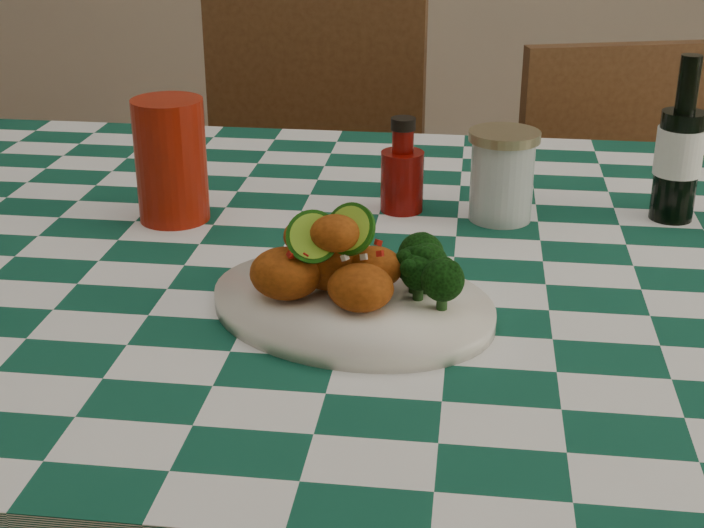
% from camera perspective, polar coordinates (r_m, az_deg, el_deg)
% --- Properties ---
extents(dining_table, '(1.66, 1.06, 0.79)m').
position_cam_1_polar(dining_table, '(1.36, 0.80, -14.76)').
color(dining_table, '#0F4835').
rests_on(dining_table, ground).
extents(plate, '(0.37, 0.33, 0.02)m').
position_cam_1_polar(plate, '(1.01, -0.00, -2.40)').
color(plate, white).
rests_on(plate, dining_table).
extents(fried_chicken_pile, '(0.14, 0.10, 0.09)m').
position_cam_1_polar(fried_chicken_pile, '(0.99, -0.90, 0.45)').
color(fried_chicken_pile, '#A64610').
rests_on(fried_chicken_pile, plate).
extents(broccoli_side, '(0.07, 0.07, 0.05)m').
position_cam_1_polar(broccoli_side, '(1.00, 4.42, -0.45)').
color(broccoli_side, black).
rests_on(broccoli_side, plate).
extents(red_tumbler, '(0.10, 0.10, 0.16)m').
position_cam_1_polar(red_tumbler, '(1.26, -10.49, 5.94)').
color(red_tumbler, maroon).
rests_on(red_tumbler, dining_table).
extents(ketchup_bottle, '(0.07, 0.07, 0.12)m').
position_cam_1_polar(ketchup_bottle, '(1.28, 2.95, 5.78)').
color(ketchup_bottle, '#700905').
rests_on(ketchup_bottle, dining_table).
extents(mason_jar, '(0.12, 0.12, 0.12)m').
position_cam_1_polar(mason_jar, '(1.26, 8.72, 5.09)').
color(mason_jar, '#B2BCBA').
rests_on(mason_jar, dining_table).
extents(beer_bottle, '(0.08, 0.08, 0.21)m').
position_cam_1_polar(beer_bottle, '(1.30, 18.58, 6.89)').
color(beer_bottle, black).
rests_on(beer_bottle, dining_table).
extents(wooden_chair_left, '(0.48, 0.50, 0.99)m').
position_cam_1_polar(wooden_chair_left, '(1.93, -3.45, 0.90)').
color(wooden_chair_left, '#472814').
rests_on(wooden_chair_left, ground).
extents(wooden_chair_right, '(0.50, 0.52, 0.88)m').
position_cam_1_polar(wooden_chair_right, '(1.94, 16.56, -1.80)').
color(wooden_chair_right, '#472814').
rests_on(wooden_chair_right, ground).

